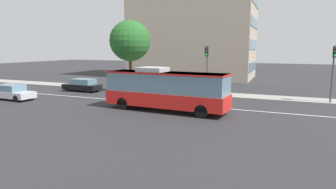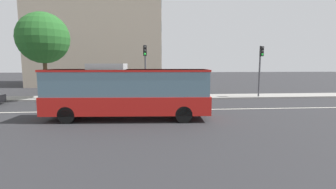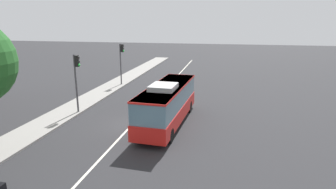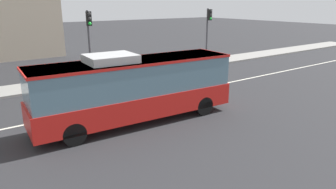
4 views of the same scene
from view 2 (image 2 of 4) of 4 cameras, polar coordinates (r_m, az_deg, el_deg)
ground_plane at (r=18.34m, az=-10.93°, el=-3.76°), size 160.00×160.00×0.00m
sidewalk_kerb at (r=24.93m, az=-9.28°, el=-0.67°), size 80.00×2.82×0.14m
lane_centre_line at (r=18.34m, az=-10.93°, el=-3.75°), size 76.00×0.16×0.01m
transit_bus at (r=15.35m, az=-9.49°, el=0.97°), size 10.13×3.08×3.46m
traffic_light_near_corner at (r=23.36m, az=-5.34°, el=7.46°), size 0.34×0.62×5.20m
traffic_light_mid_block at (r=26.15m, az=20.79°, el=7.00°), size 0.32×0.62×5.20m
street_tree_kerbside_left at (r=26.12m, az=-27.08°, el=11.62°), size 4.73×4.73×8.19m
office_block_background at (r=43.86m, az=-15.75°, el=15.82°), size 20.18×13.21×20.40m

